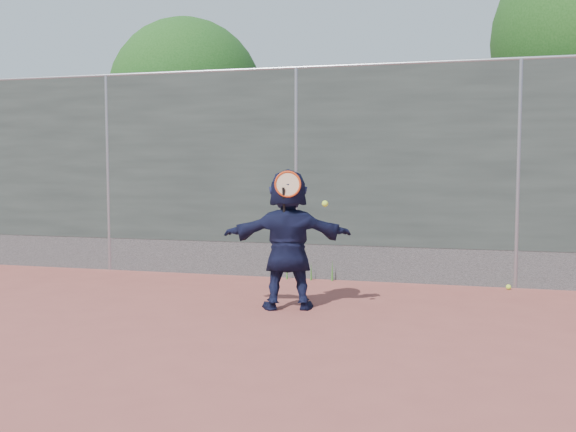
# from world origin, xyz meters

# --- Properties ---
(ground) EXTENTS (80.00, 80.00, 0.00)m
(ground) POSITION_xyz_m (0.00, 0.00, 0.00)
(ground) COLOR #9E4C42
(ground) RESTS_ON ground
(player) EXTENTS (1.54, 0.86, 1.58)m
(player) POSITION_xyz_m (0.39, 1.54, 0.79)
(player) COLOR #141837
(player) RESTS_ON ground
(ball_ground) EXTENTS (0.07, 0.07, 0.07)m
(ball_ground) POSITION_xyz_m (2.91, 3.35, 0.03)
(ball_ground) COLOR #C5EC34
(ball_ground) RESTS_ON ground
(fence) EXTENTS (20.00, 0.06, 3.03)m
(fence) POSITION_xyz_m (-0.00, 3.50, 1.58)
(fence) COLOR #38423D
(fence) RESTS_ON ground
(swing_action) EXTENTS (0.60, 0.14, 0.51)m
(swing_action) POSITION_xyz_m (0.48, 1.34, 1.38)
(swing_action) COLOR red
(swing_action) RESTS_ON ground
(tree_left) EXTENTS (3.15, 3.00, 4.53)m
(tree_left) POSITION_xyz_m (-2.85, 6.55, 2.94)
(tree_left) COLOR #382314
(tree_left) RESTS_ON ground
(weed_clump) EXTENTS (0.68, 0.07, 0.30)m
(weed_clump) POSITION_xyz_m (0.29, 3.38, 0.13)
(weed_clump) COLOR #387226
(weed_clump) RESTS_ON ground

